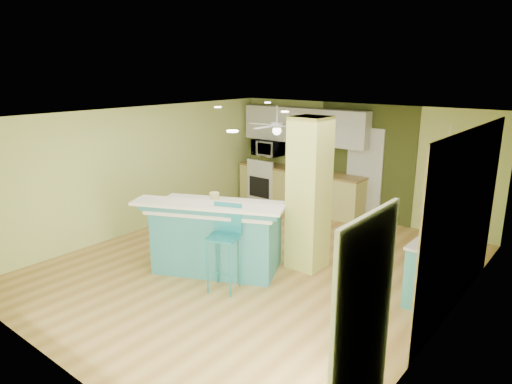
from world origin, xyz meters
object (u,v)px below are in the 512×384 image
Objects in this scene: canister at (214,197)px; bar_stool at (225,233)px; peninsula at (217,236)px; side_counter at (440,267)px; fruit_bowl at (313,171)px.

bar_stool is at bearing -37.05° from canister.
peninsula reaches higher than canister.
side_counter is 3.62m from canister.
bar_stool is 1.02m from canister.
fruit_bowl is (-0.46, 3.64, 0.40)m from peninsula.
canister is (0.25, -3.46, 0.18)m from fruit_bowl.
peninsula is 0.76m from bar_stool.
fruit_bowl is at bearing 94.07° from canister.
side_counter is (2.58, 1.73, -0.42)m from bar_stool.
bar_stool is (0.57, -0.41, 0.30)m from peninsula.
bar_stool is 8.18× the size of canister.
bar_stool is 0.93× the size of side_counter.
peninsula is at bearing 124.62° from bar_stool.
bar_stool is at bearing -146.14° from side_counter.
canister is at bearing 123.36° from bar_stool.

